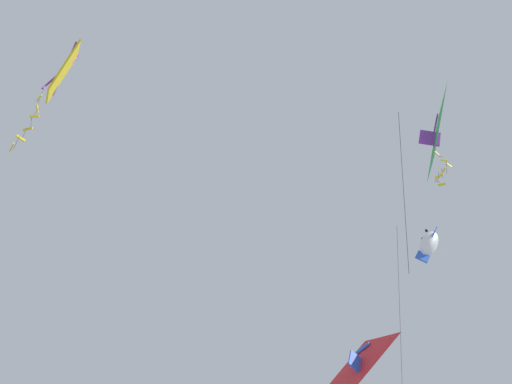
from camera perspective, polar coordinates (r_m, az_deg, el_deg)
The scene contains 4 objects.
kite_delta_mid_left at distance 28.13m, azimuth 7.79°, elevation -12.45°, with size 1.94×2.71×5.36m.
kite_fish_near_right at distance 28.16m, azimuth 12.77°, elevation -3.86°, with size 2.36×2.56×7.78m.
kite_delta_near_left at distance 19.66m, azimuth 13.20°, elevation 4.10°, with size 1.59×2.24×4.72m.
kite_diamond_highest at distance 15.64m, azimuth -14.36°, elevation 8.51°, with size 1.78×1.92×6.87m.
Camera 1 is at (1.06, -9.97, 10.66)m, focal length 53.50 mm.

